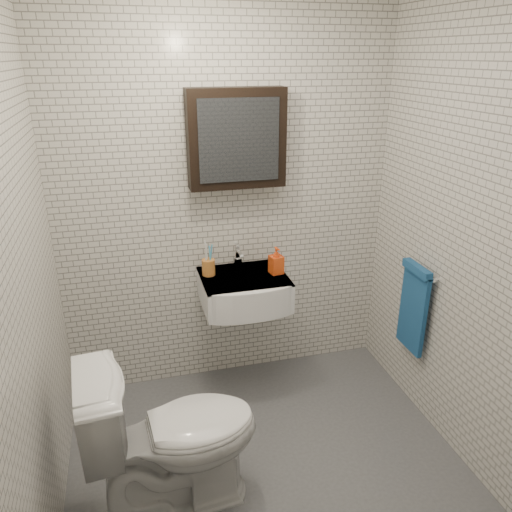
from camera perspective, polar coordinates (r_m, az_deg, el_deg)
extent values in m
cube|color=#4F5257|center=(3.08, 1.44, -22.92)|extent=(2.20, 2.00, 0.01)
cube|color=silver|center=(3.28, -3.27, 5.59)|extent=(2.20, 0.02, 2.50)
cube|color=silver|center=(1.56, 12.62, -15.19)|extent=(2.20, 0.02, 2.50)
cube|color=silver|center=(2.33, -25.28, -3.72)|extent=(0.02, 2.00, 2.50)
cube|color=silver|center=(2.86, 23.37, 1.25)|extent=(0.02, 2.00, 2.50)
cube|color=white|center=(3.27, -1.41, -3.87)|extent=(0.55, 0.45, 0.20)
cylinder|color=silver|center=(3.25, -1.50, -2.33)|extent=(0.31, 0.31, 0.02)
cylinder|color=silver|center=(3.24, -1.51, -2.20)|extent=(0.04, 0.04, 0.01)
cube|color=white|center=(3.22, -1.42, -2.36)|extent=(0.55, 0.45, 0.01)
cylinder|color=silver|center=(3.36, -2.09, -0.68)|extent=(0.06, 0.06, 0.06)
cylinder|color=silver|center=(3.34, -2.10, 0.27)|extent=(0.03, 0.03, 0.08)
cylinder|color=silver|center=(3.27, -1.87, 0.37)|extent=(0.02, 0.12, 0.02)
cube|color=silver|center=(3.34, -2.23, 1.33)|extent=(0.02, 0.09, 0.01)
cube|color=black|center=(3.12, -2.26, 13.25)|extent=(0.60, 0.14, 0.60)
cube|color=#3F444C|center=(3.05, -1.93, 13.04)|extent=(0.49, 0.01, 0.49)
cylinder|color=silver|center=(3.20, 18.29, -1.65)|extent=(0.02, 0.30, 0.02)
cylinder|color=silver|center=(3.31, 17.41, -0.75)|extent=(0.04, 0.02, 0.02)
cylinder|color=silver|center=(3.12, 19.85, -2.52)|extent=(0.04, 0.02, 0.02)
cube|color=#1F5792|center=(3.31, 17.52, -5.96)|extent=(0.03, 0.26, 0.54)
cube|color=#1F5792|center=(3.19, 17.94, -1.45)|extent=(0.05, 0.26, 0.05)
cylinder|color=#C07430|center=(3.23, -5.46, -1.29)|extent=(0.09, 0.09, 0.11)
cylinder|color=white|center=(3.19, -5.75, -0.26)|extent=(0.02, 0.03, 0.20)
cylinder|color=#46B1E1|center=(3.20, -5.24, -0.37)|extent=(0.02, 0.02, 0.18)
cylinder|color=white|center=(3.22, -5.64, 0.01)|extent=(0.02, 0.04, 0.21)
cylinder|color=#46B1E1|center=(3.22, -5.20, -0.15)|extent=(0.03, 0.04, 0.19)
imported|color=orange|center=(3.23, 2.32, -0.51)|extent=(0.09, 0.10, 0.18)
imported|color=white|center=(2.65, -9.48, -19.50)|extent=(0.88, 0.55, 0.86)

